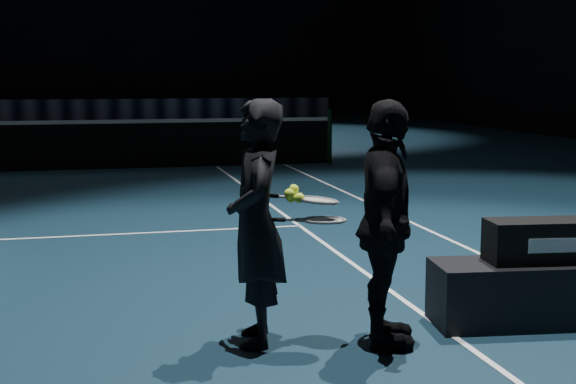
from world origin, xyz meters
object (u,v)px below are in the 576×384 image
at_px(player_a, 256,223).
at_px(racket_upper, 317,200).
at_px(tennis_balls, 295,195).
at_px(racket_bag, 540,241).
at_px(player_b, 386,224).
at_px(player_bench, 538,292).
at_px(racket_lower, 324,220).

bearing_deg(player_a, racket_upper, 86.97).
bearing_deg(tennis_balls, racket_bag, -0.05).
bearing_deg(player_b, player_bench, -63.14).
bearing_deg(player_b, tennis_balls, 91.28).
bearing_deg(racket_bag, racket_lower, -170.72).
height_order(racket_bag, racket_lower, racket_lower).
height_order(racket_bag, tennis_balls, tennis_balls).
bearing_deg(racket_upper, racket_lower, -42.66).
height_order(player_bench, racket_bag, racket_bag).
distance_m(racket_bag, racket_upper, 1.70).
bearing_deg(tennis_balls, player_b, -17.47).
xyz_separation_m(player_bench, racket_lower, (-1.63, -0.06, 0.61)).
xyz_separation_m(racket_lower, tennis_balls, (-0.19, 0.06, 0.16)).
bearing_deg(player_b, player_a, 91.76).
bearing_deg(player_bench, player_b, -164.73).
bearing_deg(player_b, racket_bag, -63.14).
relative_size(racket_lower, tennis_balls, 5.67).
bearing_deg(racket_lower, player_bench, 19.11).
xyz_separation_m(racket_bag, racket_lower, (-1.63, -0.06, 0.23)).
relative_size(racket_lower, racket_upper, 1.00).
relative_size(racket_bag, player_b, 0.47).
distance_m(player_bench, player_b, 1.39).
relative_size(player_b, racket_lower, 2.40).
relative_size(player_bench, racket_upper, 2.24).
relative_size(player_a, tennis_balls, 13.59).
xyz_separation_m(player_bench, racket_upper, (-1.66, -0.01, 0.74)).
xyz_separation_m(racket_bag, player_b, (-1.24, -0.18, 0.21)).
bearing_deg(player_bench, tennis_balls, -172.89).
xyz_separation_m(player_bench, player_a, (-2.06, 0.07, 0.59)).
bearing_deg(player_bench, racket_upper, -172.59).
relative_size(racket_bag, racket_upper, 1.12).
relative_size(player_b, tennis_balls, 13.59).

